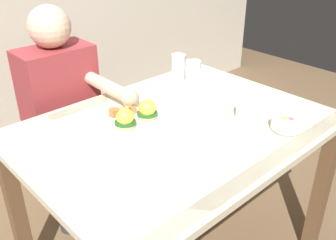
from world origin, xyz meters
TOP-DOWN VIEW (x-y plane):
  - dining_table at (0.00, 0.00)m, footprint 1.20×0.90m
  - eggs_benedict_plate at (-0.12, 0.12)m, footprint 0.27×0.27m
  - fruit_bowl at (0.28, -0.32)m, footprint 0.12×0.12m
  - coffee_mug at (0.24, -0.15)m, footprint 0.11×0.08m
  - fork at (0.37, 0.00)m, footprint 0.09×0.14m
  - water_glass_near at (0.34, 0.23)m, footprint 0.07×0.07m
  - water_glass_far at (0.35, 0.35)m, footprint 0.07×0.07m
  - diner_person at (-0.17, 0.60)m, footprint 0.34×0.54m

SIDE VIEW (x-z plane):
  - dining_table at x=0.00m, z-range 0.26..1.00m
  - diner_person at x=-0.17m, z-range 0.08..1.22m
  - fork at x=0.37m, z-range 0.74..0.74m
  - eggs_benedict_plate at x=-0.12m, z-range 0.72..0.81m
  - fruit_bowl at x=0.28m, z-range 0.74..0.80m
  - coffee_mug at x=0.24m, z-range 0.74..0.84m
  - water_glass_near at x=0.34m, z-range 0.73..0.86m
  - water_glass_far at x=0.35m, z-range 0.73..0.86m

